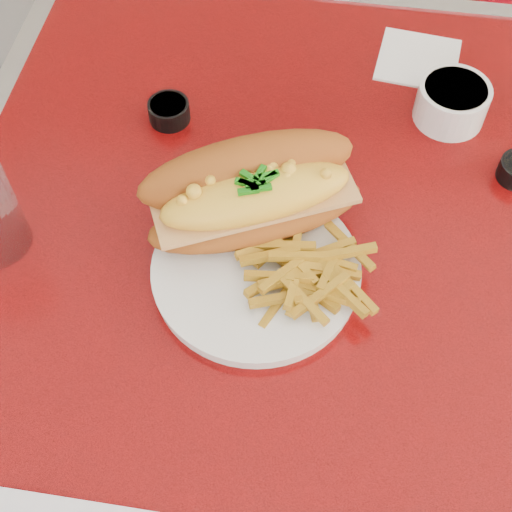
# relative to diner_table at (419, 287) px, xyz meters

# --- Properties ---
(ground) EXTENTS (8.00, 8.00, 0.00)m
(ground) POSITION_rel_diner_table_xyz_m (0.00, 0.00, -0.61)
(ground) COLOR beige
(ground) RESTS_ON ground
(diner_table) EXTENTS (1.23, 0.83, 0.77)m
(diner_table) POSITION_rel_diner_table_xyz_m (0.00, 0.00, 0.00)
(diner_table) COLOR red
(diner_table) RESTS_ON ground
(booth_bench_far) EXTENTS (1.20, 0.51, 0.90)m
(booth_bench_far) POSITION_rel_diner_table_xyz_m (0.00, 0.81, -0.32)
(booth_bench_far) COLOR maroon
(booth_bench_far) RESTS_ON ground
(dinner_plate) EXTENTS (0.24, 0.24, 0.02)m
(dinner_plate) POSITION_rel_diner_table_xyz_m (-0.21, -0.11, 0.17)
(dinner_plate) COLOR white
(dinner_plate) RESTS_ON diner_table
(mac_hoagie) EXTENTS (0.28, 0.22, 0.11)m
(mac_hoagie) POSITION_rel_diner_table_xyz_m (-0.23, -0.05, 0.23)
(mac_hoagie) COLOR #A5541A
(mac_hoagie) RESTS_ON dinner_plate
(fries_pile) EXTENTS (0.14, 0.13, 0.04)m
(fries_pile) POSITION_rel_diner_table_xyz_m (-0.15, -0.11, 0.19)
(fries_pile) COLOR gold
(fries_pile) RESTS_ON dinner_plate
(fork) EXTENTS (0.07, 0.13, 0.00)m
(fork) POSITION_rel_diner_table_xyz_m (-0.17, -0.06, 0.18)
(fork) COLOR silver
(fork) RESTS_ON dinner_plate
(gravy_ramekin) EXTENTS (0.11, 0.11, 0.05)m
(gravy_ramekin) POSITION_rel_diner_table_xyz_m (0.00, 0.17, 0.19)
(gravy_ramekin) COLOR white
(gravy_ramekin) RESTS_ON diner_table
(sauce_cup_left) EXTENTS (0.07, 0.07, 0.03)m
(sauce_cup_left) POSITION_rel_diner_table_xyz_m (-0.36, 0.11, 0.18)
(sauce_cup_left) COLOR black
(sauce_cup_left) RESTS_ON diner_table
(paper_napkin) EXTENTS (0.12, 0.12, 0.00)m
(paper_napkin) POSITION_rel_diner_table_xyz_m (-0.04, 0.27, 0.16)
(paper_napkin) COLOR white
(paper_napkin) RESTS_ON diner_table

